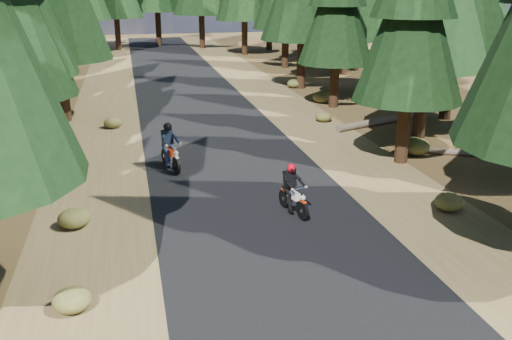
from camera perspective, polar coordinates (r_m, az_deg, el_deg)
The scene contains 9 objects.
ground at distance 15.33m, azimuth 1.24°, elevation -5.63°, with size 120.00×120.00×0.00m, color #402F17.
road at distance 19.89m, azimuth -2.23°, elevation 0.10°, with size 6.00×100.00×0.01m, color black.
shoulder_l at distance 19.64m, azimuth -15.54°, elevation -0.83°, with size 3.20×100.00×0.01m, color brown.
shoulder_r at distance 21.17m, azimuth 10.10°, elevation 0.96°, with size 3.20×100.00×0.01m, color brown.
log_near at distance 26.64m, azimuth 12.04°, elevation 4.77°, with size 0.32×0.32×4.82m, color #4C4233.
log_far at distance 22.84m, azimuth 21.98°, elevation 1.47°, with size 0.24×0.24×4.20m, color #4C4233.
understory_shrubs at distance 22.78m, azimuth -0.81°, elevation 3.21°, with size 15.57×29.42×0.68m.
rider_lead at distance 15.98m, azimuth 3.76°, elevation -2.77°, with size 0.84×1.67×1.43m.
rider_follow at distance 19.91m, azimuth -8.56°, elevation 1.56°, with size 0.99×1.90×1.63m.
Camera 1 is at (-3.41, -13.58, 6.23)m, focal length 40.00 mm.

